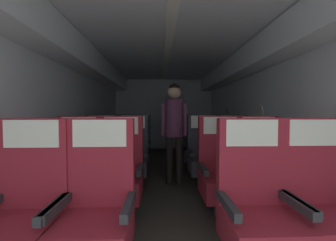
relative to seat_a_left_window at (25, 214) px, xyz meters
name	(u,v)px	position (x,y,z in m)	size (l,w,h in m)	color
ground	(168,183)	(1.06, 2.06, -0.48)	(3.33, 7.30, 0.02)	#3D3833
fuselage_shell	(167,86)	(1.06, 2.31, 1.16)	(3.21, 6.95, 2.28)	silver
seat_a_left_window	(25,214)	(0.00, 0.00, 0.00)	(0.52, 0.51, 1.12)	#38383D
seat_a_left_aisle	(97,211)	(0.48, 0.02, 0.00)	(0.52, 0.51, 1.12)	#38383D
seat_a_right_aisle	(322,208)	(2.11, 0.01, 0.00)	(0.52, 0.51, 1.12)	#38383D
seat_a_right_window	(257,210)	(1.62, 0.01, 0.00)	(0.52, 0.51, 1.12)	#38383D
seat_b_left_window	(76,175)	(-0.01, 0.94, 0.00)	(0.52, 0.51, 1.12)	#38383D
seat_b_left_aisle	(120,174)	(0.48, 0.95, 0.00)	(0.52, 0.51, 1.12)	#38383D
seat_b_right_aisle	(262,172)	(2.11, 0.97, 0.00)	(0.52, 0.51, 1.12)	#38383D
seat_b_right_window	(222,173)	(1.64, 0.94, 0.00)	(0.52, 0.51, 1.12)	#38383D
seat_c_left_window	(99,157)	(-0.01, 1.89, 0.00)	(0.52, 0.51, 1.12)	#38383D
seat_c_left_aisle	(132,157)	(0.49, 1.90, 0.00)	(0.52, 0.51, 1.12)	#38383D
seat_c_right_aisle	(235,156)	(2.12, 1.91, 0.00)	(0.52, 0.51, 1.12)	#38383D
seat_c_right_window	(204,156)	(1.63, 1.90, 0.00)	(0.52, 0.51, 1.12)	#38383D
seat_d_left_window	(114,147)	(0.00, 2.84, 0.00)	(0.52, 0.51, 1.12)	#38383D
seat_d_left_aisle	(138,147)	(0.48, 2.83, 0.00)	(0.52, 0.51, 1.12)	#38383D
seat_d_right_aisle	(219,147)	(2.12, 2.84, 0.00)	(0.52, 0.51, 1.12)	#38383D
seat_d_right_window	(195,147)	(1.63, 2.84, 0.00)	(0.52, 0.51, 1.12)	#38383D
flight_attendant	(174,122)	(1.16, 2.04, 0.54)	(0.43, 0.28, 1.63)	black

